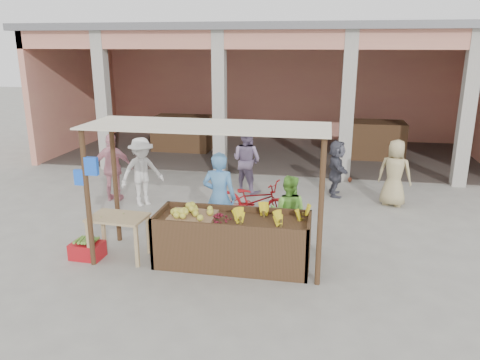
% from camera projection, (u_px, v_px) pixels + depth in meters
% --- Properties ---
extents(ground, '(60.00, 60.00, 0.00)m').
position_uv_depth(ground, '(205.00, 261.00, 8.15)').
color(ground, gray).
rests_on(ground, ground).
extents(market_building, '(14.40, 6.40, 4.20)m').
position_uv_depth(market_building, '(271.00, 73.00, 15.80)').
color(market_building, tan).
rests_on(market_building, ground).
extents(fruit_stall, '(2.60, 0.95, 0.80)m').
position_uv_depth(fruit_stall, '(233.00, 242.00, 7.95)').
color(fruit_stall, '#4B2F1E').
rests_on(fruit_stall, ground).
extents(stall_awning, '(4.09, 1.35, 2.39)m').
position_uv_depth(stall_awning, '(202.00, 150.00, 7.65)').
color(stall_awning, '#4B2F1E').
rests_on(stall_awning, ground).
extents(banana_heap, '(1.14, 0.62, 0.21)m').
position_uv_depth(banana_heap, '(270.00, 216.00, 7.75)').
color(banana_heap, yellow).
rests_on(banana_heap, fruit_stall).
extents(melon_tray, '(0.77, 0.67, 0.20)m').
position_uv_depth(melon_tray, '(192.00, 213.00, 7.90)').
color(melon_tray, '#8F6949').
rests_on(melon_tray, fruit_stall).
extents(berry_heap, '(0.39, 0.32, 0.12)m').
position_uv_depth(berry_heap, '(220.00, 217.00, 7.81)').
color(berry_heap, maroon).
rests_on(berry_heap, fruit_stall).
extents(side_table, '(1.01, 0.71, 0.78)m').
position_uv_depth(side_table, '(118.00, 224.00, 8.11)').
color(side_table, tan).
rests_on(side_table, ground).
extents(papaya_pile, '(0.72, 0.41, 0.20)m').
position_uv_depth(papaya_pile, '(117.00, 211.00, 8.04)').
color(papaya_pile, '#488C2E').
rests_on(papaya_pile, side_table).
extents(red_crate, '(0.56, 0.42, 0.28)m').
position_uv_depth(red_crate, '(87.00, 250.00, 8.24)').
color(red_crate, '#AD1219').
rests_on(red_crate, ground).
extents(plantain_bundle, '(0.41, 0.29, 0.08)m').
position_uv_depth(plantain_bundle, '(86.00, 241.00, 8.19)').
color(plantain_bundle, '#639737').
rests_on(plantain_bundle, red_crate).
extents(produce_sacks, '(0.91, 0.68, 0.55)m').
position_uv_depth(produce_sacks, '(341.00, 171.00, 12.82)').
color(produce_sacks, maroon).
rests_on(produce_sacks, ground).
extents(vendor_blue, '(0.72, 0.54, 1.87)m').
position_uv_depth(vendor_blue, '(219.00, 195.00, 8.73)').
color(vendor_blue, '#5697D9').
rests_on(vendor_blue, ground).
extents(vendor_green, '(0.74, 0.47, 1.46)m').
position_uv_depth(vendor_green, '(288.00, 210.00, 8.51)').
color(vendor_green, '#7CCC48').
rests_on(vendor_green, ground).
extents(motorcycle, '(1.07, 1.91, 0.94)m').
position_uv_depth(motorcycle, '(254.00, 199.00, 9.91)').
color(motorcycle, '#A31216').
rests_on(motorcycle, ground).
extents(shopper_a, '(1.18, 1.17, 1.73)m').
position_uv_depth(shopper_a, '(142.00, 169.00, 10.77)').
color(shopper_a, silver).
rests_on(shopper_a, ground).
extents(shopper_b, '(1.08, 0.66, 1.73)m').
position_uv_depth(shopper_b, '(113.00, 165.00, 11.09)').
color(shopper_b, pink).
rests_on(shopper_b, ground).
extents(shopper_c, '(0.96, 0.77, 1.73)m').
position_uv_depth(shopper_c, '(395.00, 169.00, 10.74)').
color(shopper_c, tan).
rests_on(shopper_c, ground).
extents(shopper_d, '(0.68, 1.40, 1.47)m').
position_uv_depth(shopper_d, '(336.00, 167.00, 11.48)').
color(shopper_d, '#4A4A57').
rests_on(shopper_d, ground).
extents(shopper_f, '(1.01, 0.83, 1.80)m').
position_uv_depth(shopper_f, '(247.00, 157.00, 11.74)').
color(shopper_f, gray).
rests_on(shopper_f, ground).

